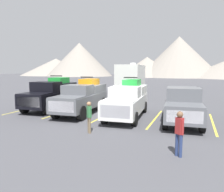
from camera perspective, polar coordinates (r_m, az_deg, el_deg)
ground_plane at (r=15.29m, az=-0.96°, el=-4.77°), size 240.00×240.00×0.00m
pickup_truck_a at (r=17.57m, az=-15.81°, el=0.56°), size 2.57×5.44×2.66m
pickup_truck_b at (r=15.55m, az=-7.85°, el=-0.16°), size 2.47×5.83×2.61m
pickup_truck_c at (r=14.22m, az=4.24°, el=-0.88°), size 2.42×5.98×2.62m
pickup_truck_d at (r=13.66m, az=18.30°, el=-1.74°), size 2.47×5.96×2.11m
lot_stripe_a at (r=18.64m, az=-20.95°, el=-3.08°), size 0.12×5.50×0.01m
lot_stripe_b at (r=16.59m, az=-12.23°, el=-3.98°), size 0.12×5.50×0.01m
lot_stripe_c at (r=15.03m, az=-1.38°, el=-4.97°), size 0.12×5.50×0.01m
lot_stripe_d at (r=14.11m, az=11.45°, el=-5.90°), size 0.12×5.50×0.01m
lot_stripe_e at (r=13.97m, az=25.29°, el=-6.58°), size 0.12×5.50×0.01m
camper_trailer_a at (r=25.78m, az=5.26°, el=4.70°), size 3.27×8.81×3.96m
person_a at (r=10.64m, az=-6.12°, el=-5.07°), size 0.29×0.29×1.58m
person_c at (r=8.13m, az=17.50°, el=-8.81°), size 0.31×0.30×1.67m
mountain_ridge at (r=94.88m, az=19.08°, el=8.86°), size 152.79×41.91×16.87m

